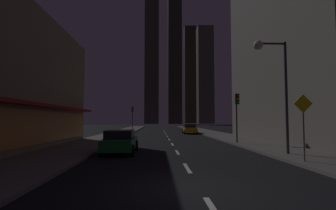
# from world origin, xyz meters

# --- Properties ---
(ground_plane) EXTENTS (78.00, 136.00, 0.10)m
(ground_plane) POSITION_xyz_m (0.00, 32.00, -0.05)
(ground_plane) COLOR black
(sidewalk_right) EXTENTS (4.00, 76.00, 0.15)m
(sidewalk_right) POSITION_xyz_m (7.00, 32.00, 0.07)
(sidewalk_right) COLOR #605E59
(sidewalk_right) RESTS_ON ground
(sidewalk_left) EXTENTS (4.00, 76.00, 0.15)m
(sidewalk_left) POSITION_xyz_m (-7.00, 32.00, 0.07)
(sidewalk_left) COLOR #605E59
(sidewalk_left) RESTS_ON ground
(lane_marking_center) EXTENTS (0.16, 43.80, 0.01)m
(lane_marking_center) POSITION_xyz_m (0.00, 18.80, 0.01)
(lane_marking_center) COLOR silver
(lane_marking_center) RESTS_ON ground
(building_apartment_right) EXTENTS (11.00, 20.00, 19.66)m
(building_apartment_right) POSITION_xyz_m (14.50, 16.00, 9.83)
(building_apartment_right) COLOR slate
(building_apartment_right) RESTS_ON ground
(skyscraper_distant_tall) EXTENTS (7.41, 6.11, 77.62)m
(skyscraper_distant_tall) POSITION_xyz_m (-4.13, 122.73, 38.81)
(skyscraper_distant_tall) COLOR #3F3C2F
(skyscraper_distant_tall) RESTS_ON ground
(skyscraper_distant_mid) EXTENTS (7.06, 7.99, 79.25)m
(skyscraper_distant_mid) POSITION_xyz_m (8.06, 122.62, 39.63)
(skyscraper_distant_mid) COLOR #323026
(skyscraper_distant_mid) RESTS_ON ground
(skyscraper_distant_short) EXTENTS (7.45, 7.98, 62.06)m
(skyscraper_distant_short) POSITION_xyz_m (19.91, 150.28, 31.03)
(skyscraper_distant_short) COLOR #2E2B22
(skyscraper_distant_short) RESTS_ON ground
(skyscraper_distant_slender) EXTENTS (8.65, 7.67, 54.05)m
(skyscraper_distant_slender) POSITION_xyz_m (25.44, 128.56, 27.03)
(skyscraper_distant_slender) COLOR brown
(skyscraper_distant_slender) RESTS_ON ground
(car_parked_near) EXTENTS (1.98, 4.24, 1.45)m
(car_parked_near) POSITION_xyz_m (-3.60, 8.12, 0.74)
(car_parked_near) COLOR #1E722D
(car_parked_near) RESTS_ON ground
(car_parked_far) EXTENTS (1.98, 4.24, 1.45)m
(car_parked_far) POSITION_xyz_m (3.60, 29.78, 0.74)
(car_parked_far) COLOR gold
(car_parked_far) RESTS_ON ground
(fire_hydrant_far_left) EXTENTS (0.42, 0.30, 0.65)m
(fire_hydrant_far_left) POSITION_xyz_m (-5.90, 19.84, 0.45)
(fire_hydrant_far_left) COLOR #B2B2B2
(fire_hydrant_far_left) RESTS_ON sidewalk_left
(traffic_light_near_right) EXTENTS (0.32, 0.48, 4.20)m
(traffic_light_near_right) POSITION_xyz_m (5.50, 13.24, 3.19)
(traffic_light_near_right) COLOR #2D2D2D
(traffic_light_near_right) RESTS_ON sidewalk_right
(traffic_light_far_left) EXTENTS (0.32, 0.48, 4.20)m
(traffic_light_far_left) POSITION_xyz_m (-5.50, 35.05, 3.19)
(traffic_light_far_left) COLOR #2D2D2D
(traffic_light_far_left) RESTS_ON sidewalk_left
(street_lamp_right) EXTENTS (1.96, 0.56, 6.58)m
(street_lamp_right) POSITION_xyz_m (5.38, 6.44, 5.07)
(street_lamp_right) COLOR #38383D
(street_lamp_right) RESTS_ON sidewalk_right
(pedestrian_crossing_sign) EXTENTS (0.91, 0.08, 3.15)m
(pedestrian_crossing_sign) POSITION_xyz_m (5.60, 3.84, 2.02)
(pedestrian_crossing_sign) COLOR slate
(pedestrian_crossing_sign) RESTS_ON sidewalk_right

